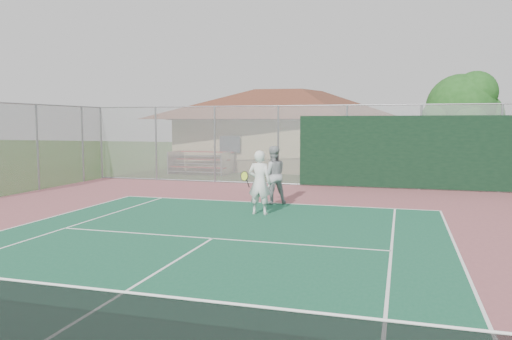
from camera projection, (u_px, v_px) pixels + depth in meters
The scene contains 8 objects.
tennis_net at pixel (8, 321), 5.70m from camera, with size 11.85×0.08×1.10m.
back_fence at pixel (349, 148), 21.22m from camera, with size 20.08×0.11×3.53m.
side_fence_left at pixel (38, 148), 20.33m from camera, with size 0.08×9.00×3.50m.
clubhouse at pixel (289, 121), 30.41m from camera, with size 13.70×9.77×5.60m.
bleachers at pixel (201, 162), 27.10m from camera, with size 3.27×2.04×1.20m.
tree at pixel (463, 110), 22.51m from camera, with size 3.62×3.43×5.05m.
player_white_front at pixel (259, 183), 14.92m from camera, with size 0.91×0.67×1.93m.
player_grey_back at pixel (273, 175), 16.89m from camera, with size 1.19×1.10×1.96m.
Camera 1 is at (4.27, -4.49, 2.78)m, focal length 35.00 mm.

